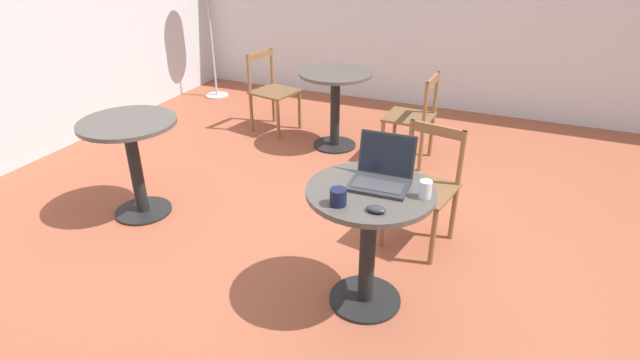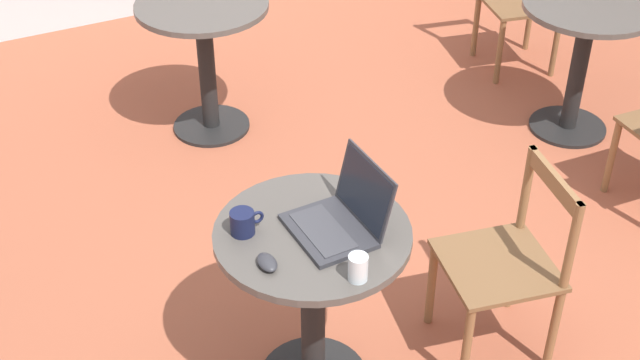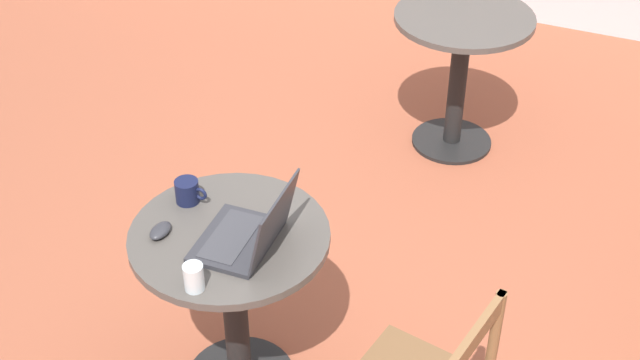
% 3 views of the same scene
% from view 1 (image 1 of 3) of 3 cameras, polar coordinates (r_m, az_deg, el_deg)
% --- Properties ---
extents(ground_plane, '(16.00, 16.00, 0.00)m').
position_cam_1_polar(ground_plane, '(3.52, 2.74, -7.61)').
color(ground_plane, '#9E5138').
extents(cafe_table_near, '(0.70, 0.70, 0.76)m').
position_cam_1_polar(cafe_table_near, '(2.77, 5.61, -5.00)').
color(cafe_table_near, black).
rests_on(cafe_table_near, ground_plane).
extents(cafe_table_mid, '(0.70, 0.70, 0.76)m').
position_cam_1_polar(cafe_table_mid, '(4.88, 1.76, 9.78)').
color(cafe_table_mid, black).
rests_on(cafe_table_mid, ground_plane).
extents(cafe_table_far, '(0.70, 0.70, 0.76)m').
position_cam_1_polar(cafe_table_far, '(3.91, -20.70, 3.39)').
color(cafe_table_far, black).
rests_on(cafe_table_far, ground_plane).
extents(chair_near_right, '(0.49, 0.49, 0.82)m').
position_cam_1_polar(chair_near_right, '(3.45, 11.78, -0.78)').
color(chair_near_right, brown).
rests_on(chair_near_right, ground_plane).
extents(chair_mid_back, '(0.49, 0.49, 0.82)m').
position_cam_1_polar(chair_mid_back, '(5.38, -5.53, 10.04)').
color(chair_mid_back, brown).
rests_on(chair_mid_back, ground_plane).
extents(chair_mid_front, '(0.43, 0.43, 0.82)m').
position_cam_1_polar(chair_mid_front, '(4.67, 10.63, 6.97)').
color(chair_mid_front, brown).
rests_on(chair_mid_front, ground_plane).
extents(laptop, '(0.30, 0.32, 0.25)m').
position_cam_1_polar(laptop, '(2.71, 7.07, 0.61)').
color(laptop, '#2D2D33').
rests_on(laptop, cafe_table_near).
extents(mouse, '(0.06, 0.10, 0.03)m').
position_cam_1_polar(mouse, '(2.45, 6.44, -3.34)').
color(mouse, '#2D2D33').
rests_on(mouse, cafe_table_near).
extents(mug, '(0.12, 0.09, 0.09)m').
position_cam_1_polar(mug, '(2.49, 2.12, -1.93)').
color(mug, '#141938').
rests_on(mug, cafe_table_near).
extents(drinking_glass, '(0.07, 0.07, 0.09)m').
position_cam_1_polar(drinking_glass, '(2.60, 11.95, -1.05)').
color(drinking_glass, silver).
rests_on(drinking_glass, cafe_table_near).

